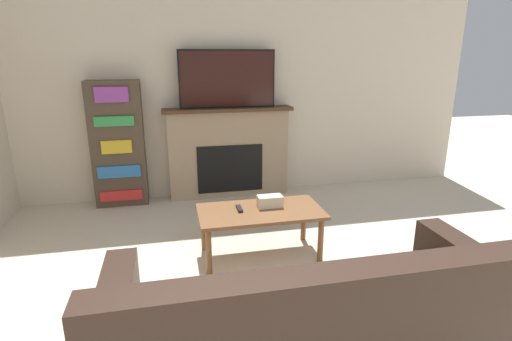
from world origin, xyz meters
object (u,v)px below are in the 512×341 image
tv (227,79)px  bookshelf (118,144)px  fireplace (229,152)px  coffee_table (260,216)px

tv → bookshelf: 1.50m
fireplace → tv: 0.90m
coffee_table → fireplace: bearing=90.8°
coffee_table → bookshelf: (-1.33, 1.64, 0.35)m
fireplace → coffee_table: bearing=-89.2°
tv → bookshelf: (-1.31, -0.00, -0.73)m
fireplace → tv: size_ratio=1.37×
fireplace → tv: (0.00, -0.02, 0.90)m
fireplace → bookshelf: (-1.31, -0.02, 0.17)m
fireplace → coffee_table: size_ratio=1.45×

